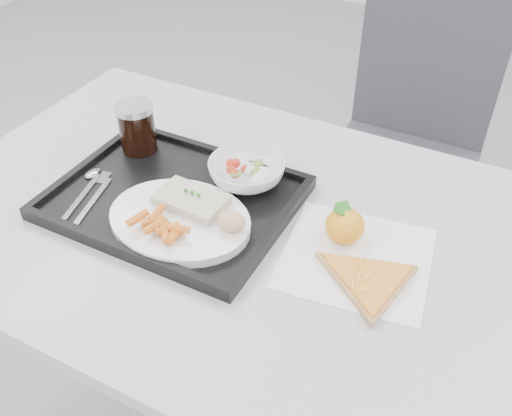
{
  "coord_description": "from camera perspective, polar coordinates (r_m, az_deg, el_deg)",
  "views": [
    {
      "loc": [
        0.42,
        -0.41,
        1.45
      ],
      "look_at": [
        0.04,
        0.32,
        0.77
      ],
      "focal_mm": 40.0,
      "sensor_mm": 36.0,
      "label": 1
    }
  ],
  "objects": [
    {
      "name": "fish_fillet",
      "position": [
        1.06,
        -6.51,
        0.83
      ],
      "size": [
        0.13,
        0.09,
        0.03
      ],
      "color": "beige",
      "rests_on": "dinner_plate"
    },
    {
      "name": "tangerine",
      "position": [
        1.02,
        8.88,
        -1.75
      ],
      "size": [
        0.09,
        0.09,
        0.07
      ],
      "color": "#FF9E15",
      "rests_on": "napkin"
    },
    {
      "name": "salad_contents",
      "position": [
        1.1,
        -0.67,
        3.47
      ],
      "size": [
        0.1,
        0.08,
        0.02
      ],
      "color": "red",
      "rests_on": "salad_bowl"
    },
    {
      "name": "dinner_plate",
      "position": [
        1.04,
        -7.62,
        -1.2
      ],
      "size": [
        0.27,
        0.27,
        0.02
      ],
      "color": "white",
      "rests_on": "tray"
    },
    {
      "name": "napkin",
      "position": [
        1.01,
        9.98,
        -4.99
      ],
      "size": [
        0.28,
        0.27,
        0.0
      ],
      "color": "white",
      "rests_on": "table"
    },
    {
      "name": "bread_roll",
      "position": [
        1.0,
        -2.5,
        -1.34
      ],
      "size": [
        0.05,
        0.04,
        0.03
      ],
      "color": "tan",
      "rests_on": "dinner_plate"
    },
    {
      "name": "table",
      "position": [
        1.13,
        -2.32,
        -3.4
      ],
      "size": [
        1.2,
        0.8,
        0.75
      ],
      "color": "silver",
      "rests_on": "ground"
    },
    {
      "name": "carrot_pile",
      "position": [
        1.0,
        -9.38,
        -1.77
      ],
      "size": [
        0.11,
        0.08,
        0.02
      ],
      "color": "orange",
      "rests_on": "dinner_plate"
    },
    {
      "name": "salad_bowl",
      "position": [
        1.13,
        -0.93,
        3.65
      ],
      "size": [
        0.15,
        0.15,
        0.05
      ],
      "color": "white",
      "rests_on": "tray"
    },
    {
      "name": "cutlery",
      "position": [
        1.17,
        -16.23,
        1.87
      ],
      "size": [
        0.1,
        0.17,
        0.01
      ],
      "color": "silver",
      "rests_on": "tray"
    },
    {
      "name": "cola_glass",
      "position": [
        1.23,
        -11.84,
        7.99
      ],
      "size": [
        0.08,
        0.08,
        0.11
      ],
      "color": "black",
      "rests_on": "tray"
    },
    {
      "name": "tray",
      "position": [
        1.12,
        -8.21,
        0.88
      ],
      "size": [
        0.45,
        0.35,
        0.03
      ],
      "color": "black",
      "rests_on": "table"
    },
    {
      "name": "chair",
      "position": [
        1.79,
        15.01,
        7.4
      ],
      "size": [
        0.42,
        0.42,
        0.93
      ],
      "color": "#3A3A42",
      "rests_on": "ground"
    },
    {
      "name": "pizza_slice",
      "position": [
        0.96,
        11.15,
        -7.12
      ],
      "size": [
        0.24,
        0.24,
        0.02
      ],
      "color": "tan",
      "rests_on": "napkin"
    }
  ]
}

